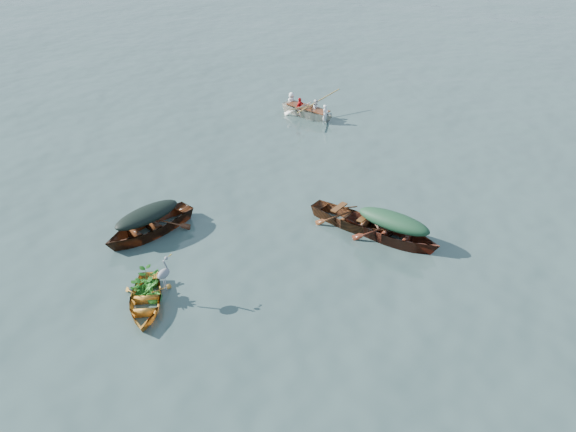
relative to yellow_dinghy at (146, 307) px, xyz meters
name	(u,v)px	position (x,y,z in m)	size (l,w,h in m)	color
ground	(244,237)	(0.30, 3.96, 0.00)	(140.00, 140.00, 0.00)	#344945
yellow_dinghy	(146,307)	(0.00, 0.00, 0.00)	(1.23, 2.83, 0.74)	#BF7A25
dark_covered_boat	(150,234)	(-2.29, 2.60, 0.00)	(1.49, 4.00, 1.02)	#472810
green_tarp_boat	(391,241)	(4.26, 6.08, 0.00)	(1.29, 4.16, 0.96)	#501D12
open_wooden_boat	(351,226)	(2.85, 6.18, 0.00)	(1.22, 3.93, 0.89)	brown
rowed_boat	(308,117)	(-2.89, 13.64, 0.00)	(1.16, 3.86, 0.90)	white
dark_tarp_cover	(147,214)	(-2.29, 2.60, 0.71)	(0.82, 2.20, 0.40)	black
green_tarp_cover	(394,220)	(4.26, 6.08, 0.74)	(0.71, 2.29, 0.52)	#173921
thwart_benches	(352,214)	(2.85, 6.18, 0.46)	(0.73, 1.97, 0.04)	#4C2911
heron	(164,278)	(0.40, 0.38, 0.83)	(0.28, 0.40, 0.92)	gray
dinghy_weeds	(146,273)	(-0.32, 0.45, 0.67)	(0.70, 0.90, 0.60)	#1B641A
rowers	(308,99)	(-2.89, 13.64, 0.83)	(1.04, 2.70, 0.76)	silver
oars	(308,107)	(-2.89, 13.64, 0.48)	(2.60, 0.60, 0.06)	#A5823E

